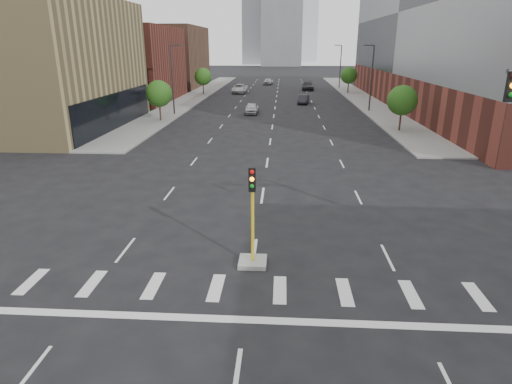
# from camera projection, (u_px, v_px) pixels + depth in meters

# --- Properties ---
(sidewalk_left_far) EXTENTS (5.00, 92.00, 0.15)m
(sidewalk_left_far) POSITION_uv_depth(u_px,v_px,m) (197.00, 95.00, 80.77)
(sidewalk_left_far) COLOR gray
(sidewalk_left_far) RESTS_ON ground
(sidewalk_right_far) EXTENTS (5.00, 92.00, 0.15)m
(sidewalk_right_far) POSITION_uv_depth(u_px,v_px,m) (358.00, 96.00, 79.02)
(sidewalk_right_far) COLOR gray
(sidewalk_right_far) RESTS_ON ground
(building_left_mid) EXTENTS (20.00, 24.00, 14.00)m
(building_left_mid) POSITION_uv_depth(u_px,v_px,m) (24.00, 64.00, 47.16)
(building_left_mid) COLOR tan
(building_left_mid) RESTS_ON ground
(building_left_far_a) EXTENTS (20.00, 22.00, 12.00)m
(building_left_far_a) POSITION_uv_depth(u_px,v_px,m) (113.00, 64.00, 72.02)
(building_left_far_a) COLOR brown
(building_left_far_a) RESTS_ON ground
(building_left_far_b) EXTENTS (20.00, 24.00, 13.00)m
(building_left_far_b) POSITION_uv_depth(u_px,v_px,m) (157.00, 57.00, 96.40)
(building_left_far_b) COLOR brown
(building_left_far_b) RESTS_ON ground
(building_right_main) EXTENTS (24.00, 70.00, 22.00)m
(building_right_main) POSITION_uv_depth(u_px,v_px,m) (481.00, 31.00, 61.40)
(building_right_main) COLOR brown
(building_right_main) RESTS_ON ground
(tower_mid) EXTENTS (18.00, 18.00, 44.00)m
(tower_mid) POSITION_uv_depth(u_px,v_px,m) (282.00, 15.00, 191.68)
(tower_mid) COLOR slate
(tower_mid) RESTS_ON ground
(median_traffic_signal) EXTENTS (1.20, 1.20, 4.40)m
(median_traffic_signal) POSITION_uv_depth(u_px,v_px,m) (253.00, 244.00, 18.22)
(median_traffic_signal) COLOR #999993
(median_traffic_signal) RESTS_ON ground
(streetlight_right_a) EXTENTS (1.60, 0.22, 9.07)m
(streetlight_right_a) POSITION_uv_depth(u_px,v_px,m) (371.00, 75.00, 59.57)
(streetlight_right_a) COLOR #2D2D30
(streetlight_right_a) RESTS_ON ground
(streetlight_right_b) EXTENTS (1.60, 0.22, 9.07)m
(streetlight_right_b) POSITION_uv_depth(u_px,v_px,m) (340.00, 65.00, 92.60)
(streetlight_right_b) COLOR #2D2D30
(streetlight_right_b) RESTS_ON ground
(streetlight_left) EXTENTS (1.60, 0.22, 9.07)m
(streetlight_left) POSITION_uv_depth(u_px,v_px,m) (173.00, 77.00, 56.42)
(streetlight_left) COLOR #2D2D30
(streetlight_left) RESTS_ON ground
(tree_left_near) EXTENTS (3.20, 3.20, 4.85)m
(tree_left_near) POSITION_uv_depth(u_px,v_px,m) (159.00, 94.00, 52.26)
(tree_left_near) COLOR #382619
(tree_left_near) RESTS_ON ground
(tree_left_far) EXTENTS (3.20, 3.20, 4.85)m
(tree_left_far) POSITION_uv_depth(u_px,v_px,m) (203.00, 77.00, 80.58)
(tree_left_far) COLOR #382619
(tree_left_far) RESTS_ON ground
(tree_right_near) EXTENTS (3.20, 3.20, 4.85)m
(tree_right_near) POSITION_uv_depth(u_px,v_px,m) (402.00, 100.00, 45.91)
(tree_right_near) COLOR #382619
(tree_right_near) RESTS_ON ground
(tree_right_far) EXTENTS (3.20, 3.20, 4.85)m
(tree_right_far) POSITION_uv_depth(u_px,v_px,m) (349.00, 75.00, 83.66)
(tree_right_far) COLOR #382619
(tree_right_far) RESTS_ON ground
(car_near_left) EXTENTS (1.84, 4.41, 1.49)m
(car_near_left) POSITION_uv_depth(u_px,v_px,m) (252.00, 108.00, 59.11)
(car_near_left) COLOR #B6B6BB
(car_near_left) RESTS_ON ground
(car_mid_right) EXTENTS (2.13, 4.50, 1.42)m
(car_mid_right) POSITION_uv_depth(u_px,v_px,m) (304.00, 99.00, 69.11)
(car_mid_right) COLOR #242228
(car_mid_right) RESTS_ON ground
(car_far_left) EXTENTS (2.87, 6.19, 1.72)m
(car_far_left) POSITION_uv_depth(u_px,v_px,m) (240.00, 89.00, 84.68)
(car_far_left) COLOR silver
(car_far_left) RESTS_ON ground
(car_deep_right) EXTENTS (2.76, 6.07, 1.72)m
(car_deep_right) POSITION_uv_depth(u_px,v_px,m) (308.00, 86.00, 90.20)
(car_deep_right) COLOR black
(car_deep_right) RESTS_ON ground
(car_distant) EXTENTS (2.45, 4.80, 1.56)m
(car_distant) POSITION_uv_depth(u_px,v_px,m) (268.00, 81.00, 102.83)
(car_distant) COLOR #AAAAAF
(car_distant) RESTS_ON ground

